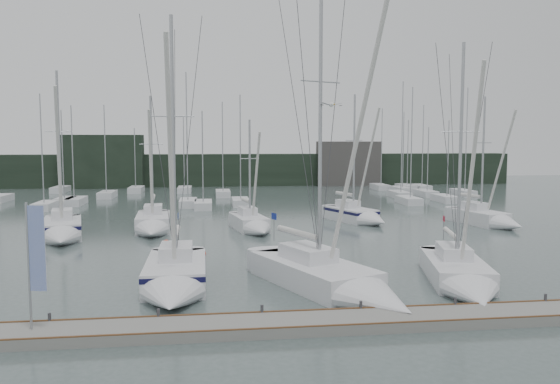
{
  "coord_description": "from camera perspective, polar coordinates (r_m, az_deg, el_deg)",
  "views": [
    {
      "loc": [
        -3.97,
        -24.87,
        7.13
      ],
      "look_at": [
        -0.12,
        5.0,
        4.29
      ],
      "focal_mm": 35.0,
      "sensor_mm": 36.0,
      "label": 1
    }
  ],
  "objects": [
    {
      "name": "dock",
      "position": [
        21.42,
        3.84,
        -13.5
      ],
      "size": [
        24.0,
        2.0,
        0.4
      ],
      "primitive_type": "cube",
      "color": "slate",
      "rests_on": "ground"
    },
    {
      "name": "buoy_b",
      "position": [
        37.57,
        2.8,
        -5.56
      ],
      "size": [
        0.64,
        0.64,
        0.64
      ],
      "primitive_type": "sphere",
      "color": "#F23C15",
      "rests_on": "ground"
    },
    {
      "name": "far_building_left",
      "position": [
        86.43,
        -18.05,
        3.05
      ],
      "size": [
        12.0,
        3.0,
        8.0
      ],
      "primitive_type": "cube",
      "color": "black",
      "rests_on": "ground"
    },
    {
      "name": "sailboat_near_right",
      "position": [
        27.89,
        18.6,
        -8.65
      ],
      "size": [
        4.75,
        9.55,
        12.85
      ],
      "rotation": [
        0.0,
        0.0,
        -0.24
      ],
      "color": "silver",
      "rests_on": "ground"
    },
    {
      "name": "sailboat_near_left",
      "position": [
        26.32,
        -10.98,
        -9.09
      ],
      "size": [
        3.01,
        9.18,
        14.02
      ],
      "rotation": [
        0.0,
        0.0,
        0.01
      ],
      "color": "silver",
      "rests_on": "ground"
    },
    {
      "name": "sailboat_mid_a",
      "position": [
        42.38,
        -21.82,
        -3.81
      ],
      "size": [
        4.39,
        8.49,
        12.99
      ],
      "rotation": [
        0.0,
        0.0,
        0.23
      ],
      "color": "silver",
      "rests_on": "ground"
    },
    {
      "name": "buoy_c",
      "position": [
        38.88,
        -11.81,
        -5.29
      ],
      "size": [
        0.54,
        0.54,
        0.54
      ],
      "primitive_type": "sphere",
      "color": "#F23C15",
      "rests_on": "ground"
    },
    {
      "name": "far_building_right",
      "position": [
        87.75,
        7.18,
        2.98
      ],
      "size": [
        10.0,
        3.0,
        7.0
      ],
      "primitive_type": "cube",
      "color": "#43403E",
      "rests_on": "ground"
    },
    {
      "name": "sailboat_mid_b",
      "position": [
        43.48,
        -13.17,
        -3.41
      ],
      "size": [
        3.1,
        7.91,
        11.44
      ],
      "rotation": [
        0.0,
        0.0,
        0.07
      ],
      "color": "silver",
      "rests_on": "ground"
    },
    {
      "name": "dock_banner",
      "position": [
        21.22,
        -24.31,
        -6.03
      ],
      "size": [
        0.68,
        0.23,
        4.57
      ],
      "rotation": [
        0.0,
        0.0,
        -0.26
      ],
      "color": "#9CA0A4",
      "rests_on": "dock"
    },
    {
      "name": "sailboat_mid_d",
      "position": [
        48.07,
        8.32,
        -2.5
      ],
      "size": [
        4.97,
        7.64,
        11.95
      ],
      "rotation": [
        0.0,
        0.0,
        0.37
      ],
      "color": "silver",
      "rests_on": "ground"
    },
    {
      "name": "sailboat_near_center",
      "position": [
        25.52,
        6.47,
        -9.57
      ],
      "size": [
        7.06,
        10.96,
        16.84
      ],
      "rotation": [
        0.0,
        0.0,
        0.4
      ],
      "color": "silver",
      "rests_on": "ground"
    },
    {
      "name": "seagull",
      "position": [
        26.1,
        5.39,
        9.09
      ],
      "size": [
        1.06,
        0.58,
        0.22
      ],
      "rotation": [
        0.0,
        0.0,
        0.42
      ],
      "color": "white",
      "rests_on": "ground"
    },
    {
      "name": "mast_forest",
      "position": [
        67.48,
        -3.46,
        -0.28
      ],
      "size": [
        59.22,
        25.69,
        14.44
      ],
      "color": "silver",
      "rests_on": "ground"
    },
    {
      "name": "sailboat_mid_e",
      "position": [
        48.92,
        21.08,
        -2.71
      ],
      "size": [
        4.15,
        8.04,
        11.58
      ],
      "rotation": [
        0.0,
        0.0,
        0.24
      ],
      "color": "silver",
      "rests_on": "ground"
    },
    {
      "name": "sailboat_mid_c",
      "position": [
        42.89,
        -2.84,
        -3.49
      ],
      "size": [
        3.44,
        7.28,
        9.48
      ],
      "rotation": [
        0.0,
        0.0,
        0.18
      ],
      "color": "silver",
      "rests_on": "ground"
    },
    {
      "name": "ground",
      "position": [
        26.18,
        1.68,
        -10.42
      ],
      "size": [
        160.0,
        160.0,
        0.0
      ],
      "primitive_type": "plane",
      "color": "#455452",
      "rests_on": "ground"
    },
    {
      "name": "far_treeline",
      "position": [
        87.09,
        -4.72,
        2.32
      ],
      "size": [
        90.0,
        4.0,
        5.0
      ],
      "primitive_type": "cube",
      "color": "black",
      "rests_on": "ground"
    },
    {
      "name": "buoy_a",
      "position": [
        34.93,
        -8.23,
        -6.44
      ],
      "size": [
        0.61,
        0.61,
        0.61
      ],
      "primitive_type": "sphere",
      "color": "#F23C15",
      "rests_on": "ground"
    }
  ]
}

